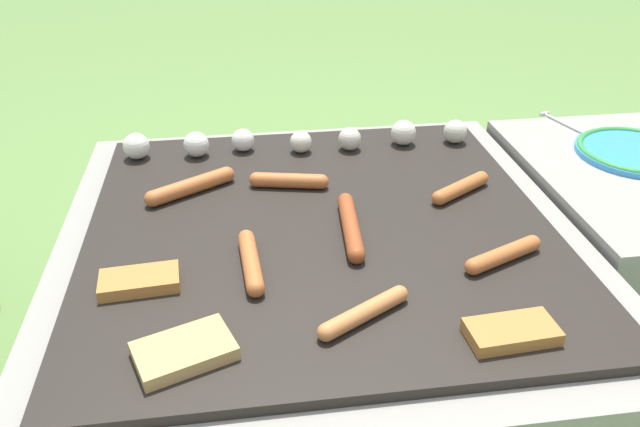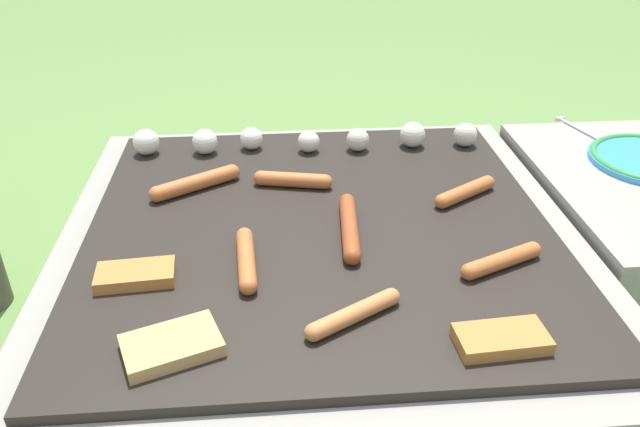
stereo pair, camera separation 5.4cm
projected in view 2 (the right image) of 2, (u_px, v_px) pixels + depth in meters
The scene contains 14 objects.
ground_plane at pixel (320, 383), 1.31m from camera, with size 14.00×14.00×0.00m, color #608442.
grill at pixel (320, 310), 1.21m from camera, with size 0.93×0.93×0.40m.
sausage_back_right at pixel (354, 314), 0.88m from camera, with size 0.14×0.09×0.03m.
sausage_mid_right at pixel (246, 259), 0.99m from camera, with size 0.04×0.17×0.03m.
sausage_back_left at pixel (465, 192), 1.19m from camera, with size 0.13×0.09×0.03m.
sausage_back_center at pixel (349, 227), 1.07m from camera, with size 0.04×0.21×0.03m.
sausage_front_center at pixel (502, 260), 0.99m from camera, with size 0.15×0.08×0.03m.
sausage_mid_left at pixel (293, 180), 1.23m from camera, with size 0.15×0.06×0.03m.
sausage_front_left at pixel (196, 183), 1.21m from camera, with size 0.17×0.11×0.03m.
bread_slice_right at pixel (172, 345), 0.83m from camera, with size 0.15×0.12×0.02m.
bread_slice_left at pixel (136, 275), 0.96m from camera, with size 0.12×0.07×0.02m.
bread_slice_center at pixel (501, 339), 0.84m from camera, with size 0.13×0.07×0.02m.
mushroom_row at pixel (305, 139), 1.37m from camera, with size 0.76×0.08×0.06m.
fork_utensil at pixel (587, 133), 1.45m from camera, with size 0.08×0.22×0.01m.
Camera 2 is at (-0.08, -0.95, 0.98)m, focal length 35.00 mm.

